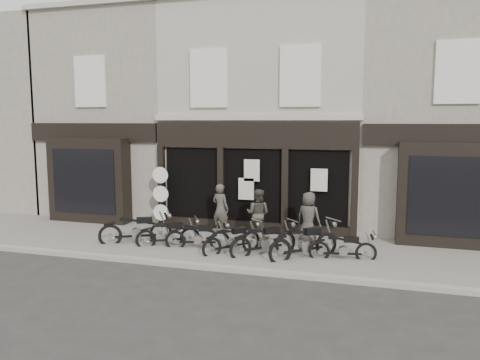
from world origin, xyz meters
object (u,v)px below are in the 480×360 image
(motorcycle_1, at_px, (169,236))
(motorcycle_4, at_px, (264,243))
(motorcycle_0, at_px, (137,232))
(advert_sign_post, at_px, (161,199))
(motorcycle_2, at_px, (198,239))
(man_right, at_px, (309,217))
(motorcycle_5, at_px, (305,245))
(man_left, at_px, (220,209))
(man_centre, at_px, (258,214))
(motorcycle_6, at_px, (343,250))
(motorcycle_3, at_px, (233,242))

(motorcycle_1, bearing_deg, motorcycle_4, -31.84)
(motorcycle_0, xyz_separation_m, advert_sign_post, (-0.14, 2.07, 0.73))
(motorcycle_1, xyz_separation_m, motorcycle_4, (3.06, -0.10, 0.03))
(motorcycle_2, bearing_deg, motorcycle_4, -16.88)
(motorcycle_0, xyz_separation_m, man_right, (5.22, 1.51, 0.49))
(motorcycle_4, height_order, motorcycle_5, motorcycle_5)
(motorcycle_1, distance_m, man_left, 2.21)
(man_centre, bearing_deg, motorcycle_2, 52.47)
(motorcycle_6, xyz_separation_m, man_centre, (-2.87, 1.57, 0.57))
(motorcycle_5, relative_size, man_centre, 1.14)
(motorcycle_3, relative_size, motorcycle_5, 0.91)
(motorcycle_2, relative_size, motorcycle_4, 1.11)
(motorcycle_2, bearing_deg, advert_sign_post, 122.44)
(motorcycle_3, xyz_separation_m, motorcycle_6, (3.19, 0.16, -0.03))
(motorcycle_1, xyz_separation_m, motorcycle_5, (4.24, -0.09, 0.07))
(motorcycle_0, height_order, advert_sign_post, advert_sign_post)
(motorcycle_2, height_order, advert_sign_post, advert_sign_post)
(advert_sign_post, bearing_deg, motorcycle_3, -37.27)
(motorcycle_5, relative_size, advert_sign_post, 0.77)
(man_left, bearing_deg, motorcycle_1, 77.00)
(motorcycle_2, relative_size, advert_sign_post, 0.81)
(motorcycle_4, bearing_deg, man_left, 93.24)
(man_centre, bearing_deg, motorcycle_4, 114.79)
(motorcycle_0, bearing_deg, motorcycle_3, -30.68)
(motorcycle_2, distance_m, motorcycle_4, 2.08)
(motorcycle_2, height_order, motorcycle_6, motorcycle_2)
(motorcycle_1, relative_size, man_right, 1.12)
(advert_sign_post, bearing_deg, motorcycle_2, -47.06)
(motorcycle_3, distance_m, motorcycle_5, 2.12)
(motorcycle_2, xyz_separation_m, motorcycle_4, (2.08, -0.08, 0.04))
(motorcycle_2, xyz_separation_m, motorcycle_3, (1.13, -0.12, 0.01))
(motorcycle_4, bearing_deg, motorcycle_2, 135.05)
(motorcycle_0, relative_size, advert_sign_post, 0.88)
(motorcycle_1, relative_size, motorcycle_4, 1.03)
(motorcycle_0, height_order, man_centre, man_centre)
(motorcycle_6, height_order, man_centre, man_centre)
(motorcycle_5, xyz_separation_m, advert_sign_post, (-5.49, 2.16, 0.72))
(motorcycle_3, xyz_separation_m, advert_sign_post, (-3.37, 2.20, 0.78))
(motorcycle_3, relative_size, man_centre, 1.04)
(motorcycle_6, bearing_deg, motorcycle_3, 172.83)
(motorcycle_1, distance_m, motorcycle_2, 0.98)
(motorcycle_5, xyz_separation_m, man_right, (-0.13, 1.60, 0.48))
(motorcycle_6, bearing_deg, motorcycle_1, 170.25)
(motorcycle_1, relative_size, man_left, 1.05)
(motorcycle_2, bearing_deg, man_right, 11.40)
(motorcycle_5, bearing_deg, motorcycle_2, 133.87)
(motorcycle_0, height_order, motorcycle_1, motorcycle_0)
(motorcycle_6, relative_size, man_left, 1.09)
(motorcycle_5, bearing_deg, motorcycle_4, 135.49)
(motorcycle_5, distance_m, man_centre, 2.51)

